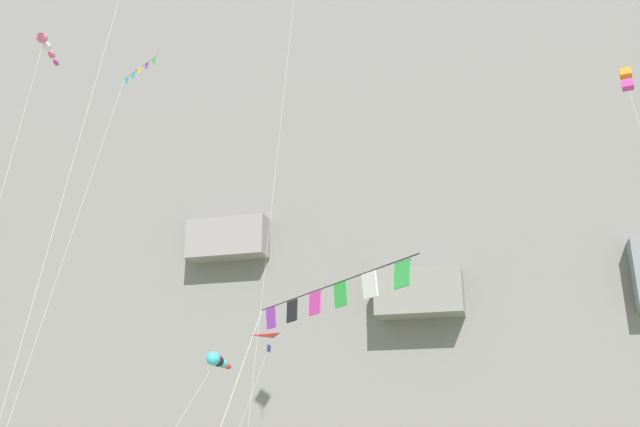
% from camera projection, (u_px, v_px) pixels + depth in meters
% --- Properties ---
extents(cliff_face, '(180.00, 23.84, 62.20)m').
position_uv_depth(cliff_face, '(426.00, 198.00, 78.49)').
color(cliff_face, slate).
rests_on(cliff_face, ground).
extents(kite_windsock_mid_center, '(3.00, 6.92, 8.13)m').
position_uv_depth(kite_windsock_mid_center, '(218.00, 361.00, 34.55)').
color(kite_windsock_mid_center, '#38B2D1').
rests_on(kite_windsock_mid_center, ground).
extents(kite_box_high_left, '(1.51, 5.77, 25.29)m').
position_uv_depth(kite_box_high_left, '(627.00, 81.00, 40.97)').
color(kite_box_high_left, orange).
rests_on(kite_box_high_left, ground).
extents(kite_banner_near_cliff, '(5.50, 5.24, 7.32)m').
position_uv_depth(kite_banner_near_cliff, '(324.00, 303.00, 16.92)').
color(kite_banner_near_cliff, black).
rests_on(kite_banner_near_cliff, ground).
extents(kite_banner_low_left, '(3.46, 6.90, 24.40)m').
position_uv_depth(kite_banner_low_left, '(120.00, 121.00, 37.49)').
color(kite_banner_low_left, black).
rests_on(kite_banner_low_left, ground).
extents(kite_diamond_far_left, '(2.57, 2.97, 34.41)m').
position_uv_depth(kite_diamond_far_left, '(294.00, 0.00, 44.29)').
color(kite_diamond_far_left, white).
rests_on(kite_diamond_far_left, ground).
extents(kite_windsock_far_right, '(2.80, 7.91, 26.38)m').
position_uv_depth(kite_windsock_far_right, '(46.00, 47.00, 40.01)').
color(kite_windsock_far_right, pink).
rests_on(kite_windsock_far_right, ground).
extents(kite_delta_low_right, '(3.61, 4.17, 10.23)m').
position_uv_depth(kite_delta_low_right, '(272.00, 349.00, 45.96)').
color(kite_delta_low_right, red).
rests_on(kite_delta_low_right, ground).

